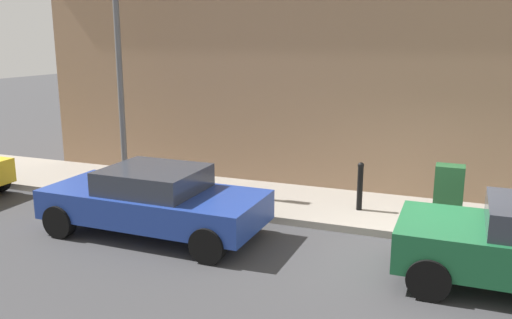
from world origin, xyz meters
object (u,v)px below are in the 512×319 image
at_px(bollard_near_cabinet, 360,185).
at_px(utility_cabinet, 448,196).
at_px(car_blue, 154,200).
at_px(lamppost, 119,56).

bearing_deg(bollard_near_cabinet, utility_cabinet, -93.25).
xyz_separation_m(car_blue, lamppost, (2.18, 2.19, 2.61)).
height_order(bollard_near_cabinet, lamppost, lamppost).
xyz_separation_m(car_blue, bollard_near_cabinet, (2.47, -3.50, 0.01)).
xyz_separation_m(car_blue, utility_cabinet, (2.37, -5.26, -0.01)).
bearing_deg(utility_cabinet, lamppost, 91.43).
bearing_deg(bollard_near_cabinet, car_blue, 125.26).
bearing_deg(utility_cabinet, car_blue, 114.27).
bearing_deg(lamppost, bollard_near_cabinet, -87.12).
height_order(car_blue, bollard_near_cabinet, car_blue).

